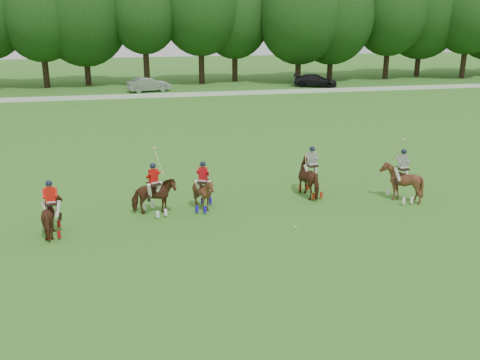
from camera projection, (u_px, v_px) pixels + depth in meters
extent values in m
plane|color=#2C7120|center=(205.00, 253.00, 19.71)|extent=(180.00, 180.00, 0.00)
cylinder|color=black|center=(45.00, 67.00, 61.98)|extent=(0.70, 0.70, 4.64)
ellipsoid|color=black|center=(40.00, 17.00, 60.29)|extent=(8.80, 8.80, 10.13)
cylinder|color=black|center=(87.00, 67.00, 63.90)|extent=(0.70, 0.70, 4.31)
ellipsoid|color=black|center=(83.00, 13.00, 62.04)|extent=(10.67, 10.67, 12.27)
cylinder|color=black|center=(146.00, 63.00, 63.70)|extent=(0.70, 0.70, 5.24)
ellipsoid|color=black|center=(144.00, 14.00, 62.00)|extent=(8.06, 8.06, 9.26)
cylinder|color=black|center=(201.00, 62.00, 65.24)|extent=(0.70, 0.70, 5.19)
ellipsoid|color=black|center=(200.00, 9.00, 63.38)|extent=(9.50, 9.50, 10.92)
cylinder|color=black|center=(235.00, 63.00, 67.50)|extent=(0.70, 0.70, 4.48)
ellipsoid|color=black|center=(235.00, 18.00, 65.85)|extent=(8.60, 8.60, 9.89)
cylinder|color=black|center=(298.00, 65.00, 66.39)|extent=(0.70, 0.70, 4.21)
ellipsoid|color=black|center=(300.00, 16.00, 64.61)|extent=(10.11, 10.11, 11.63)
cylinder|color=black|center=(330.00, 64.00, 68.58)|extent=(0.70, 0.70, 4.07)
ellipsoid|color=black|center=(332.00, 16.00, 66.79)|extent=(10.46, 10.46, 12.03)
cylinder|color=black|center=(386.00, 60.00, 70.22)|extent=(0.70, 0.70, 4.79)
ellipsoid|color=black|center=(390.00, 13.00, 68.42)|extent=(9.47, 9.47, 10.89)
cylinder|color=black|center=(418.00, 60.00, 72.77)|extent=(0.70, 0.70, 4.44)
ellipsoid|color=black|center=(423.00, 11.00, 70.88)|extent=(10.84, 10.84, 12.47)
cylinder|color=black|center=(464.00, 59.00, 70.69)|extent=(0.70, 0.70, 4.86)
ellipsoid|color=black|center=(469.00, 14.00, 68.95)|extent=(8.94, 8.94, 10.28)
cube|color=white|center=(152.00, 96.00, 55.10)|extent=(120.00, 0.10, 0.44)
imported|color=#97989C|center=(149.00, 85.00, 59.12)|extent=(4.92, 2.74, 1.54)
imported|color=black|center=(315.00, 81.00, 62.92)|extent=(5.46, 3.91, 1.47)
imported|color=#482313|center=(53.00, 217.00, 21.12)|extent=(1.04, 1.93, 1.56)
cube|color=black|center=(51.00, 203.00, 20.95)|extent=(0.50, 0.60, 0.08)
cylinder|color=tan|center=(43.00, 206.00, 20.88)|extent=(0.05, 0.21, 1.29)
imported|color=#482313|center=(154.00, 197.00, 23.28)|extent=(2.05, 1.94, 1.63)
cube|color=black|center=(154.00, 184.00, 23.10)|extent=(0.64, 0.69, 0.08)
cylinder|color=tan|center=(159.00, 162.00, 22.99)|extent=(0.36, 0.71, 1.08)
imported|color=#482313|center=(203.00, 193.00, 23.84)|extent=(1.65, 1.74, 1.53)
cube|color=black|center=(203.00, 181.00, 23.67)|extent=(0.61, 0.68, 0.08)
cylinder|color=tan|center=(210.00, 183.00, 23.65)|extent=(0.10, 0.21, 1.29)
imported|color=#482313|center=(311.00, 178.00, 25.61)|extent=(1.34, 2.24, 1.77)
cube|color=black|center=(312.00, 165.00, 25.41)|extent=(0.54, 0.64, 0.08)
cylinder|color=tan|center=(306.00, 168.00, 25.33)|extent=(0.07, 0.21, 1.29)
imported|color=#482313|center=(401.00, 182.00, 24.97)|extent=(1.59, 1.76, 1.81)
cube|color=black|center=(402.00, 168.00, 24.77)|extent=(0.48, 0.59, 0.08)
cylinder|color=tan|center=(398.00, 150.00, 24.41)|extent=(0.09, 0.77, 1.08)
sphere|color=white|center=(296.00, 227.00, 21.99)|extent=(0.09, 0.09, 0.09)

